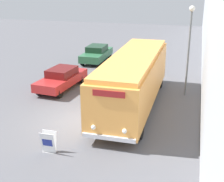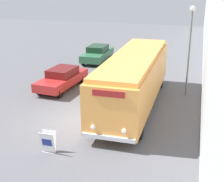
% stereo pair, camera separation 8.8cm
% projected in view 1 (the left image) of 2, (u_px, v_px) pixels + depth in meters
% --- Properties ---
extents(ground_plane, '(80.00, 80.00, 0.00)m').
position_uv_depth(ground_plane, '(74.00, 121.00, 17.16)').
color(ground_plane, '#56565B').
extents(building_wall_right, '(0.30, 60.00, 7.13)m').
position_uv_depth(building_wall_right, '(208.00, 33.00, 23.31)').
color(building_wall_right, '#9EA3A8').
rests_on(building_wall_right, ground_plane).
extents(vintage_bus, '(2.64, 10.92, 3.21)m').
position_uv_depth(vintage_bus, '(134.00, 78.00, 18.60)').
color(vintage_bus, black).
rests_on(vintage_bus, ground_plane).
extents(sign_board, '(0.69, 0.38, 1.01)m').
position_uv_depth(sign_board, '(48.00, 142.00, 13.93)').
color(sign_board, gray).
rests_on(sign_board, ground_plane).
extents(streetlamp, '(0.36, 0.36, 5.84)m').
position_uv_depth(streetlamp, '(190.00, 38.00, 19.85)').
color(streetlamp, '#595E60').
rests_on(streetlamp, ground_plane).
extents(parked_car_near, '(2.28, 4.91, 1.47)m').
position_uv_depth(parked_car_near, '(62.00, 78.00, 22.07)').
color(parked_car_near, black).
rests_on(parked_car_near, ground_plane).
extents(parked_car_mid, '(1.89, 4.75, 1.50)m').
position_uv_depth(parked_car_mid, '(97.00, 53.00, 29.38)').
color(parked_car_mid, black).
rests_on(parked_car_mid, ground_plane).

